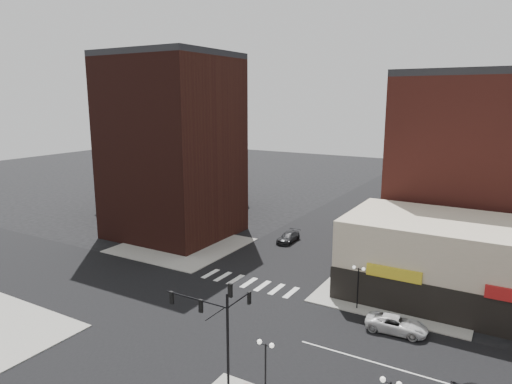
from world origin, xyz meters
The scene contains 14 objects.
ground centered at (0.00, 0.00, 0.00)m, with size 240.00×240.00×0.00m, color black.
road_ew centered at (0.00, 0.00, 0.01)m, with size 200.00×14.00×0.02m, color black.
road_ns centered at (0.00, 0.00, 0.01)m, with size 14.00×200.00×0.02m, color black.
sidewalk_nw centered at (-14.50, 14.50, 0.06)m, with size 15.00×15.00×0.12m, color gray.
sidewalk_ne centered at (14.50, 14.50, 0.06)m, with size 15.00×15.00×0.12m, color gray.
building_nw centered at (-19.00, 18.50, 12.50)m, with size 16.00×15.00×25.00m, color #341510.
building_nw_low centered at (-32.00, 34.00, 6.00)m, with size 20.00×18.00×12.00m, color #341510.
building_ne_midrise centered at (19.00, 29.50, 11.00)m, with size 18.00×15.00×22.00m, color maroon.
building_ne_row centered at (21.00, 15.00, 3.30)m, with size 24.20×12.20×8.00m.
traffic_signal centered at (7.24, -7.83, 4.96)m, with size 5.59×3.09×7.77m.
street_lamp_se_a centered at (11.00, -8.00, 3.29)m, with size 1.22×0.32×4.16m.
street_lamp_ne centered at (12.00, 8.00, 3.29)m, with size 1.22×0.32×4.16m.
white_suv centered at (16.26, 5.54, 0.71)m, with size 2.37×5.13×1.43m, color silver.
dark_sedan_north centered at (-2.77, 23.20, 0.68)m, with size 1.92×4.72×1.37m, color black.
Camera 1 is at (23.98, -31.40, 19.62)m, focal length 32.00 mm.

